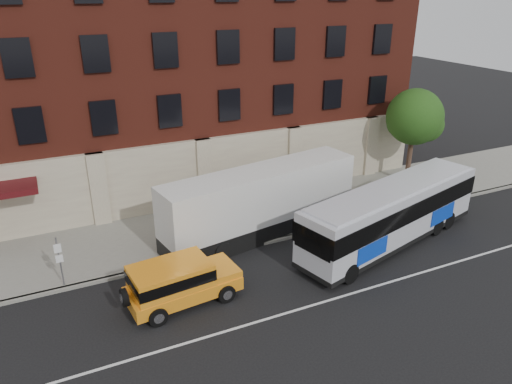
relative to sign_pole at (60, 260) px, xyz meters
name	(u,v)px	position (x,y,z in m)	size (l,w,h in m)	color
ground	(304,317)	(8.50, -6.15, -1.45)	(120.00, 120.00, 0.00)	black
sidewalk	(222,223)	(8.50, 2.85, -1.38)	(60.00, 6.00, 0.15)	gray
kerb	(244,247)	(8.50, -0.15, -1.38)	(60.00, 0.25, 0.15)	gray
lane_line	(297,310)	(8.50, -5.65, -1.45)	(60.00, 0.12, 0.01)	silver
building	(173,66)	(8.49, 10.77, 6.13)	(30.00, 12.10, 15.00)	maroon
sign_pole	(60,260)	(0.00, 0.00, 0.00)	(0.30, 0.20, 2.50)	slate
street_tree	(415,119)	(22.04, 3.34, 2.96)	(3.60, 3.60, 6.20)	#3E291F
city_bus	(392,212)	(15.54, -2.71, 0.29)	(11.78, 5.36, 3.16)	silver
yellow_suv	(178,281)	(4.27, -3.12, -0.37)	(5.02, 2.53, 1.88)	orange
shipping_container	(261,203)	(9.97, 0.91, 0.36)	(11.18, 4.10, 3.65)	black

